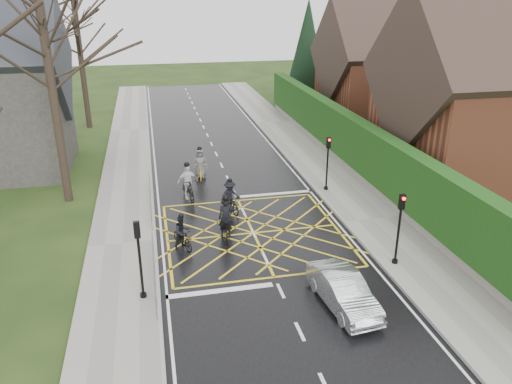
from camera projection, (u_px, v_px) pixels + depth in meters
name	position (u px, v px, depth m)	size (l,w,h in m)	color
ground	(253.00, 233.00, 23.51)	(120.00, 120.00, 0.00)	black
road	(253.00, 233.00, 23.51)	(9.00, 80.00, 0.01)	black
sidewalk_right	(372.00, 220.00, 24.66)	(3.00, 80.00, 0.15)	gray
sidewalk_left	(122.00, 244.00, 22.30)	(3.00, 80.00, 0.15)	gray
stone_wall	(357.00, 172.00, 30.34)	(0.50, 38.00, 0.70)	slate
hedge	(360.00, 144.00, 29.68)	(0.90, 38.00, 2.80)	#16330D
house_near	(493.00, 102.00, 28.26)	(11.80, 9.80, 11.30)	brown
house_far	(383.00, 72.00, 41.07)	(9.80, 8.80, 10.30)	brown
conifer	(307.00, 54.00, 47.29)	(4.60, 4.60, 10.00)	black
tree_near	(46.00, 50.00, 24.19)	(9.24, 9.24, 11.44)	black
tree_mid	(49.00, 25.00, 30.96)	(10.08, 10.08, 12.48)	black
tree_far	(78.00, 38.00, 38.89)	(8.40, 8.40, 10.40)	black
railing_south	(154.00, 267.00, 19.13)	(0.05, 5.04, 1.03)	slate
railing_north	(150.00, 194.00, 25.92)	(0.05, 6.04, 1.03)	slate
traffic_light_ne	(327.00, 164.00, 27.69)	(0.24, 0.31, 3.21)	black
traffic_light_se	(399.00, 230.00, 20.08)	(0.24, 0.31, 3.21)	black
traffic_light_sw	(140.00, 261.00, 17.81)	(0.24, 0.31, 3.21)	black
cyclist_rear	(226.00, 224.00, 22.84)	(1.00, 2.24, 2.10)	black
cyclist_back	(182.00, 235.00, 21.96)	(1.09, 1.68, 1.64)	black
cyclist_mid	(230.00, 199.00, 25.58)	(1.21, 1.97, 1.81)	black
cyclist_front	(188.00, 185.00, 27.09)	(1.20, 2.17, 2.10)	black
cyclist_lead	(200.00, 167.00, 30.19)	(0.92, 2.07, 1.97)	#B58F16
car	(343.00, 291.00, 17.88)	(1.32, 3.80, 1.25)	silver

